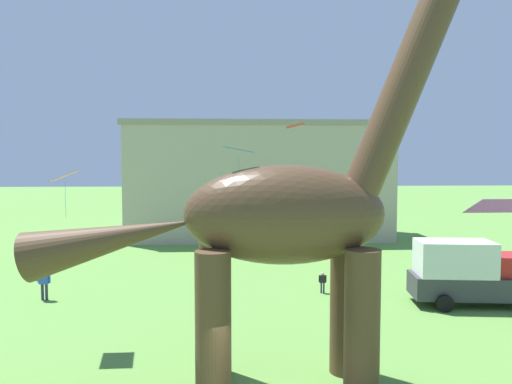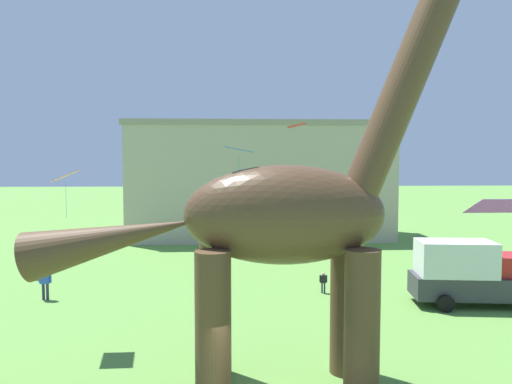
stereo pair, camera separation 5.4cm
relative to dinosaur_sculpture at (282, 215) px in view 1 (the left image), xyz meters
name	(u,v)px [view 1 (the left image)]	position (x,y,z in m)	size (l,w,h in m)	color
dinosaur_sculpture	(282,215)	(0.00, 0.00, 0.00)	(14.52, 3.08, 15.18)	#513823
parked_box_truck	(467,272)	(10.09, 8.26, -3.84)	(5.80, 2.73, 3.20)	#38383D
person_strolling_adult	(323,280)	(3.35, 10.77, -4.80)	(0.43, 0.19, 1.14)	#2D3347
person_photographer	(349,279)	(4.54, 9.82, -4.52)	(0.60, 0.26, 1.59)	#2D3347
person_vendor_side	(44,280)	(-11.13, 10.21, -4.45)	(0.64, 0.28, 1.72)	#2D3347
kite_far_right	(295,125)	(3.00, 19.40, 4.11)	(1.55, 1.87, 0.30)	red
kite_high_left	(239,150)	(-1.33, 0.56, 2.00)	(1.03, 1.32, 1.54)	#287AE5
kite_high_right	(499,206)	(5.98, -1.57, 0.38)	(1.58, 1.12, 0.49)	purple
kite_apex	(65,176)	(-7.99, 4.32, 1.06)	(1.21, 1.57, 1.87)	pink
background_building_block	(259,180)	(1.06, 30.36, -0.18)	(23.82, 8.65, 10.59)	#B7A893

